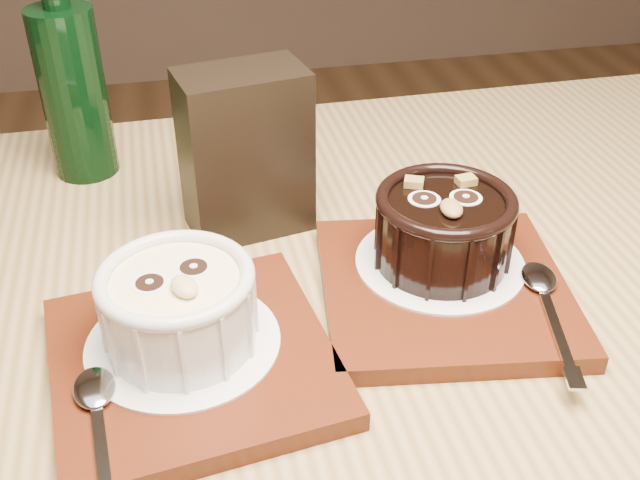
{
  "coord_description": "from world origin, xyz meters",
  "views": [
    {
      "loc": [
        -0.05,
        -0.3,
        1.1
      ],
      "look_at": [
        0.04,
        0.11,
        0.81
      ],
      "focal_mm": 42.0,
      "sensor_mm": 36.0,
      "label": 1
    }
  ],
  "objects_px": {
    "condiment_stand": "(246,153)",
    "green_bottle": "(73,87)",
    "tray_left": "(193,360)",
    "tray_right": "(444,289)",
    "table": "(324,431)",
    "ramekin_dark": "(444,226)",
    "ramekin_white": "(178,304)"
  },
  "relations": [
    {
      "from": "tray_right",
      "to": "condiment_stand",
      "type": "relative_size",
      "value": 1.29
    },
    {
      "from": "table",
      "to": "ramekin_dark",
      "type": "height_order",
      "value": "ramekin_dark"
    },
    {
      "from": "condiment_stand",
      "to": "green_bottle",
      "type": "bearing_deg",
      "value": 137.23
    },
    {
      "from": "condiment_stand",
      "to": "green_bottle",
      "type": "height_order",
      "value": "green_bottle"
    },
    {
      "from": "table",
      "to": "tray_left",
      "type": "relative_size",
      "value": 6.74
    },
    {
      "from": "tray_right",
      "to": "green_bottle",
      "type": "xyz_separation_m",
      "value": [
        -0.27,
        0.26,
        0.08
      ]
    },
    {
      "from": "table",
      "to": "tray_left",
      "type": "bearing_deg",
      "value": -175.69
    },
    {
      "from": "condiment_stand",
      "to": "green_bottle",
      "type": "relative_size",
      "value": 0.63
    },
    {
      "from": "ramekin_white",
      "to": "green_bottle",
      "type": "bearing_deg",
      "value": 83.31
    },
    {
      "from": "tray_left",
      "to": "ramekin_white",
      "type": "relative_size",
      "value": 1.77
    },
    {
      "from": "ramekin_white",
      "to": "condiment_stand",
      "type": "relative_size",
      "value": 0.73
    },
    {
      "from": "tray_left",
      "to": "ramekin_white",
      "type": "height_order",
      "value": "ramekin_white"
    },
    {
      "from": "tray_right",
      "to": "green_bottle",
      "type": "distance_m",
      "value": 0.39
    },
    {
      "from": "condiment_stand",
      "to": "tray_left",
      "type": "bearing_deg",
      "value": -109.58
    },
    {
      "from": "tray_left",
      "to": "ramekin_dark",
      "type": "xyz_separation_m",
      "value": [
        0.19,
        0.06,
        0.04
      ]
    },
    {
      "from": "tray_right",
      "to": "condiment_stand",
      "type": "distance_m",
      "value": 0.19
    },
    {
      "from": "green_bottle",
      "to": "ramekin_dark",
      "type": "bearing_deg",
      "value": -40.97
    },
    {
      "from": "ramekin_white",
      "to": "tray_right",
      "type": "height_order",
      "value": "ramekin_white"
    },
    {
      "from": "table",
      "to": "tray_right",
      "type": "distance_m",
      "value": 0.14
    },
    {
      "from": "tray_left",
      "to": "green_bottle",
      "type": "bearing_deg",
      "value": 105.08
    },
    {
      "from": "tray_left",
      "to": "condiment_stand",
      "type": "bearing_deg",
      "value": 70.42
    },
    {
      "from": "tray_left",
      "to": "ramekin_dark",
      "type": "relative_size",
      "value": 1.72
    },
    {
      "from": "green_bottle",
      "to": "table",
      "type": "bearing_deg",
      "value": -59.57
    },
    {
      "from": "ramekin_white",
      "to": "green_bottle",
      "type": "xyz_separation_m",
      "value": [
        -0.08,
        0.29,
        0.04
      ]
    },
    {
      "from": "ramekin_dark",
      "to": "green_bottle",
      "type": "distance_m",
      "value": 0.37
    },
    {
      "from": "tray_right",
      "to": "condiment_stand",
      "type": "height_order",
      "value": "condiment_stand"
    },
    {
      "from": "ramekin_dark",
      "to": "tray_left",
      "type": "bearing_deg",
      "value": -154.43
    },
    {
      "from": "ramekin_white",
      "to": "condiment_stand",
      "type": "bearing_deg",
      "value": 46.45
    },
    {
      "from": "tray_right",
      "to": "table",
      "type": "bearing_deg",
      "value": -162.1
    },
    {
      "from": "tray_left",
      "to": "tray_right",
      "type": "bearing_deg",
      "value": 11.51
    },
    {
      "from": "tray_left",
      "to": "tray_right",
      "type": "relative_size",
      "value": 1.0
    },
    {
      "from": "table",
      "to": "green_bottle",
      "type": "xyz_separation_m",
      "value": [
        -0.17,
        0.29,
        0.18
      ]
    }
  ]
}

